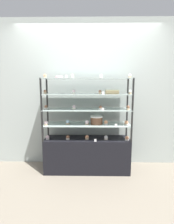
# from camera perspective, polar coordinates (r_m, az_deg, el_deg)

# --- Properties ---
(ground_plane) EXTENTS (20.00, 20.00, 0.00)m
(ground_plane) POSITION_cam_1_polar(r_m,az_deg,el_deg) (3.19, 0.00, -18.43)
(ground_plane) COLOR gray
(back_wall) EXTENTS (8.00, 0.05, 2.60)m
(back_wall) POSITION_cam_1_polar(r_m,az_deg,el_deg) (3.18, 0.10, 5.94)
(back_wall) COLOR #A8B2AD
(back_wall) RESTS_ON ground_plane
(display_base) EXTENTS (1.42, 0.40, 0.57)m
(display_base) POSITION_cam_1_polar(r_m,az_deg,el_deg) (3.07, 0.00, -13.68)
(display_base) COLOR black
(display_base) RESTS_ON ground_plane
(display_riser_lower) EXTENTS (1.42, 0.40, 0.25)m
(display_riser_lower) POSITION_cam_1_polar(r_m,az_deg,el_deg) (2.91, 0.00, -4.18)
(display_riser_lower) COLOR black
(display_riser_lower) RESTS_ON display_base
(display_riser_middle) EXTENTS (1.42, 0.40, 0.25)m
(display_riser_middle) POSITION_cam_1_polar(r_m,az_deg,el_deg) (2.86, 0.00, 0.68)
(display_riser_middle) COLOR black
(display_riser_middle) RESTS_ON display_riser_lower
(display_riser_upper) EXTENTS (1.42, 0.40, 0.25)m
(display_riser_upper) POSITION_cam_1_polar(r_m,az_deg,el_deg) (2.84, 0.00, 5.67)
(display_riser_upper) COLOR black
(display_riser_upper) RESTS_ON display_riser_middle
(display_riser_top) EXTENTS (1.42, 0.40, 0.25)m
(display_riser_top) POSITION_cam_1_polar(r_m,az_deg,el_deg) (2.83, 0.00, 10.70)
(display_riser_top) COLOR black
(display_riser_top) RESTS_ON display_riser_upper
(layer_cake_centerpiece) EXTENTS (0.20, 0.20, 0.14)m
(layer_cake_centerpiece) POSITION_cam_1_polar(r_m,az_deg,el_deg) (2.87, 3.13, -2.61)
(layer_cake_centerpiece) COLOR brown
(layer_cake_centerpiece) RESTS_ON display_riser_lower
(sheet_cake_frosted) EXTENTS (0.21, 0.15, 0.06)m
(sheet_cake_frosted) POSITION_cam_1_polar(r_m,az_deg,el_deg) (2.84, 8.15, 6.54)
(sheet_cake_frosted) COLOR #DBBC84
(sheet_cake_frosted) RESTS_ON display_riser_upper
(cupcake_0) EXTENTS (0.06, 0.06, 0.07)m
(cupcake_0) POSITION_cam_1_polar(r_m,az_deg,el_deg) (2.97, -12.77, -8.11)
(cupcake_0) COLOR white
(cupcake_0) RESTS_ON display_base
(cupcake_1) EXTENTS (0.06, 0.06, 0.07)m
(cupcake_1) POSITION_cam_1_polar(r_m,az_deg,el_deg) (2.92, -6.31, -8.25)
(cupcake_1) COLOR beige
(cupcake_1) RESTS_ON display_base
(cupcake_2) EXTENTS (0.06, 0.06, 0.07)m
(cupcake_2) POSITION_cam_1_polar(r_m,az_deg,el_deg) (2.91, -0.11, -8.23)
(cupcake_2) COLOR #CCB28C
(cupcake_2) RESTS_ON display_base
(cupcake_3) EXTENTS (0.06, 0.06, 0.07)m
(cupcake_3) POSITION_cam_1_polar(r_m,az_deg,el_deg) (2.91, 6.22, -8.30)
(cupcake_3) COLOR beige
(cupcake_3) RESTS_ON display_base
(cupcake_4) EXTENTS (0.06, 0.06, 0.07)m
(cupcake_4) POSITION_cam_1_polar(r_m,az_deg,el_deg) (2.92, 12.92, -8.40)
(cupcake_4) COLOR white
(cupcake_4) RESTS_ON display_base
(price_tag_0) EXTENTS (0.04, 0.00, 0.04)m
(price_tag_0) POSITION_cam_1_polar(r_m,az_deg,el_deg) (2.79, 2.71, -9.26)
(price_tag_0) COLOR white
(price_tag_0) RESTS_ON display_base
(cupcake_5) EXTENTS (0.06, 0.06, 0.07)m
(cupcake_5) POSITION_cam_1_polar(r_m,az_deg,el_deg) (2.88, -13.22, -3.55)
(cupcake_5) COLOR #CCB28C
(cupcake_5) RESTS_ON display_riser_lower
(cupcake_6) EXTENTS (0.06, 0.06, 0.07)m
(cupcake_6) POSITION_cam_1_polar(r_m,az_deg,el_deg) (2.89, -6.34, -3.34)
(cupcake_6) COLOR #CCB28C
(cupcake_6) RESTS_ON display_riser_lower
(cupcake_7) EXTENTS (0.06, 0.06, 0.07)m
(cupcake_7) POSITION_cam_1_polar(r_m,az_deg,el_deg) (2.84, -0.05, -3.50)
(cupcake_7) COLOR #CCB28C
(cupcake_7) RESTS_ON display_riser_lower
(cupcake_8) EXTENTS (0.06, 0.06, 0.07)m
(cupcake_8) POSITION_cam_1_polar(r_m,az_deg,el_deg) (2.86, 6.22, -3.47)
(cupcake_8) COLOR white
(cupcake_8) RESTS_ON display_riser_lower
(cupcake_9) EXTENTS (0.06, 0.06, 0.07)m
(cupcake_9) POSITION_cam_1_polar(r_m,az_deg,el_deg) (2.89, 12.71, -3.48)
(cupcake_9) COLOR beige
(cupcake_9) RESTS_ON display_riser_lower
(price_tag_1) EXTENTS (0.04, 0.00, 0.04)m
(price_tag_1) POSITION_cam_1_polar(r_m,az_deg,el_deg) (2.75, 9.45, -4.25)
(price_tag_1) COLOR white
(price_tag_1) RESTS_ON display_riser_lower
(cupcake_10) EXTENTS (0.05, 0.05, 0.07)m
(cupcake_10) POSITION_cam_1_polar(r_m,az_deg,el_deg) (2.90, -13.25, 1.52)
(cupcake_10) COLOR white
(cupcake_10) RESTS_ON display_riser_middle
(cupcake_11) EXTENTS (0.05, 0.05, 0.07)m
(cupcake_11) POSITION_cam_1_polar(r_m,az_deg,el_deg) (2.83, -4.26, 1.53)
(cupcake_11) COLOR beige
(cupcake_11) RESTS_ON display_riser_middle
(cupcake_12) EXTENTS (0.05, 0.05, 0.07)m
(cupcake_12) POSITION_cam_1_polar(r_m,az_deg,el_deg) (2.77, 4.45, 1.39)
(cupcake_12) COLOR white
(cupcake_12) RESTS_ON display_riser_middle
(cupcake_13) EXTENTS (0.05, 0.05, 0.07)m
(cupcake_13) POSITION_cam_1_polar(r_m,az_deg,el_deg) (2.86, 13.24, 1.42)
(cupcake_13) COLOR #CCB28C
(cupcake_13) RESTS_ON display_riser_middle
(price_tag_2) EXTENTS (0.04, 0.00, 0.04)m
(price_tag_2) POSITION_cam_1_polar(r_m,az_deg,el_deg) (2.69, 5.25, 0.90)
(price_tag_2) COLOR white
(price_tag_2) RESTS_ON display_riser_middle
(cupcake_14) EXTENTS (0.05, 0.05, 0.07)m
(cupcake_14) POSITION_cam_1_polar(r_m,az_deg,el_deg) (2.87, -13.53, 6.41)
(cupcake_14) COLOR #CCB28C
(cupcake_14) RESTS_ON display_riser_upper
(cupcake_15) EXTENTS (0.05, 0.05, 0.07)m
(cupcake_15) POSITION_cam_1_polar(r_m,az_deg,el_deg) (2.77, -4.34, 6.54)
(cupcake_15) COLOR white
(cupcake_15) RESTS_ON display_riser_upper
(cupcake_16) EXTENTS (0.05, 0.05, 0.07)m
(cupcake_16) POSITION_cam_1_polar(r_m,az_deg,el_deg) (2.75, 4.26, 6.53)
(cupcake_16) COLOR #CCB28C
(cupcake_16) RESTS_ON display_riser_upper
(cupcake_17) EXTENTS (0.05, 0.05, 0.07)m
(cupcake_17) POSITION_cam_1_polar(r_m,az_deg,el_deg) (2.80, 13.87, 6.34)
(cupcake_17) COLOR #CCB28C
(cupcake_17) RESTS_ON display_riser_upper
(price_tag_3) EXTENTS (0.04, 0.00, 0.04)m
(price_tag_3) POSITION_cam_1_polar(r_m,az_deg,el_deg) (2.66, 5.33, 6.22)
(price_tag_3) COLOR white
(price_tag_3) RESTS_ON display_riser_upper
(cupcake_18) EXTENTS (0.05, 0.05, 0.06)m
(cupcake_18) POSITION_cam_1_polar(r_m,az_deg,el_deg) (2.84, -13.55, 11.36)
(cupcake_18) COLOR #CCB28C
(cupcake_18) RESTS_ON display_riser_top
(cupcake_19) EXTENTS (0.05, 0.05, 0.06)m
(cupcake_19) POSITION_cam_1_polar(r_m,az_deg,el_deg) (2.78, -4.77, 11.64)
(cupcake_19) COLOR white
(cupcake_19) RESTS_ON display_riser_top
(cupcake_20) EXTENTS (0.05, 0.05, 0.06)m
(cupcake_20) POSITION_cam_1_polar(r_m,az_deg,el_deg) (2.80, 4.64, 11.61)
(cupcake_20) COLOR beige
(cupcake_20) RESTS_ON display_riser_top
(cupcake_21) EXTENTS (0.05, 0.05, 0.06)m
(cupcake_21) POSITION_cam_1_polar(r_m,az_deg,el_deg) (2.81, 13.82, 11.38)
(cupcake_21) COLOR #CCB28C
(cupcake_21) RESTS_ON display_riser_top
(price_tag_4) EXTENTS (0.04, 0.00, 0.04)m
(price_tag_4) POSITION_cam_1_polar(r_m,az_deg,el_deg) (2.68, -6.77, 11.54)
(price_tag_4) COLOR white
(price_tag_4) RESTS_ON display_riser_top
(donut_glazed) EXTENTS (0.12, 0.12, 0.04)m
(donut_glazed) POSITION_cam_1_polar(r_m,az_deg,el_deg) (2.90, -9.09, 11.21)
(donut_glazed) COLOR #EFB2BC
(donut_glazed) RESTS_ON display_riser_top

